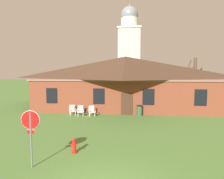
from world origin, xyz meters
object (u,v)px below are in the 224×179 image
Objects in this scene: lawn_chair_by_porch at (72,110)px; lawn_chair_left_end at (92,111)px; lawn_chair_near_door at (80,110)px; fire_hydrant at (74,146)px; trash_bin at (139,110)px; stop_sign at (31,127)px.

lawn_chair_by_porch is 1.96m from lawn_chair_left_end.
lawn_chair_near_door is at bearing -15.57° from lawn_chair_by_porch.
lawn_chair_near_door is at bearing 102.94° from fire_hydrant.
stop_sign is at bearing -114.75° from trash_bin.
stop_sign is at bearing -92.75° from lawn_chair_left_end.
trash_bin is at bearing 5.43° from lawn_chair_near_door.
lawn_chair_by_porch is 6.39m from trash_bin.
lawn_chair_near_door is (0.86, -0.24, 0.00)m from lawn_chair_by_porch.
trash_bin reaches higher than lawn_chair_near_door.
lawn_chair_by_porch and lawn_chair_left_end have the same top height.
stop_sign reaches higher than lawn_chair_left_end.
fire_hydrant is (2.81, -8.74, -0.12)m from lawn_chair_by_porch.
lawn_chair_left_end is at bearing -172.86° from trash_bin.
lawn_chair_left_end is 0.98× the size of trash_bin.
fire_hydrant is at bearing -84.11° from lawn_chair_left_end.
lawn_chair_by_porch is at bearing -177.43° from trash_bin.
trash_bin is (6.38, 0.29, -0.00)m from lawn_chair_by_porch.
fire_hydrant is (1.36, 1.67, -1.38)m from stop_sign.
lawn_chair_by_porch and lawn_chair_near_door have the same top height.
stop_sign is 2.60× the size of lawn_chair_near_door.
lawn_chair_near_door is at bearing -174.57° from trash_bin.
lawn_chair_left_end is (1.94, -0.27, 0.00)m from lawn_chair_by_porch.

